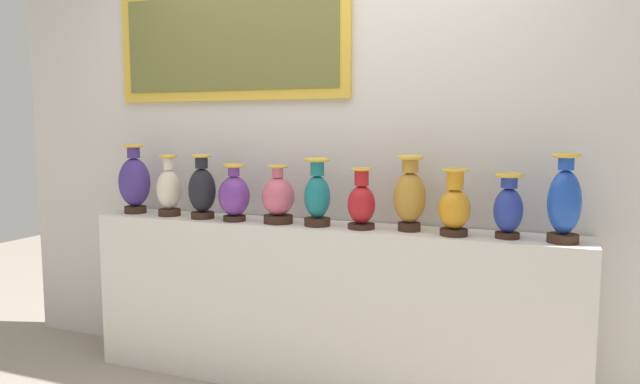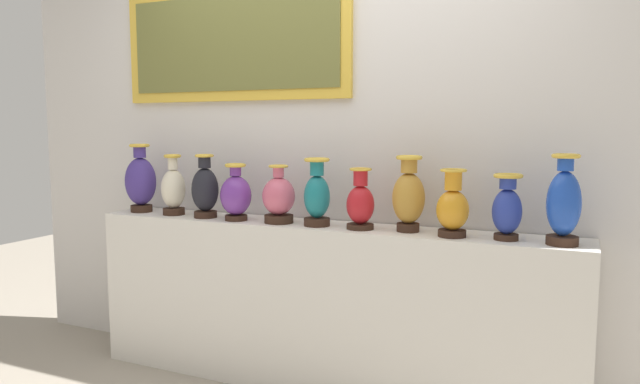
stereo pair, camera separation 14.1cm
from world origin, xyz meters
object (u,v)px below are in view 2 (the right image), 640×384
Objects in this scene: vase_ivory at (173,189)px; vase_sapphire at (564,204)px; vase_ochre at (409,196)px; vase_indigo at (141,181)px; vase_onyx at (205,190)px; vase_amber at (453,208)px; vase_violet at (236,195)px; vase_teal at (318,196)px; vase_rose at (279,198)px; vase_crimson at (360,203)px; vase_cobalt at (507,209)px.

vase_sapphire is (2.15, -0.02, 0.03)m from vase_ivory.
vase_indigo is at bearing -179.71° from vase_ochre.
vase_amber is (1.43, -0.01, -0.02)m from vase_onyx.
vase_ochre is (0.98, 0.05, 0.03)m from vase_violet.
vase_ivory is 1.00× the size of vase_teal.
vase_teal is (1.21, -0.02, -0.03)m from vase_indigo.
vase_rose is 0.95m from vase_amber.
vase_rose is at bearing 179.33° from vase_teal.
vase_sapphire is at bearing -0.91° from vase_crimson.
vase_crimson is 0.82× the size of vase_ochre.
vase_amber reaches higher than vase_violet.
vase_ochre is 0.94× the size of vase_sapphire.
vase_indigo is 1.34× the size of vase_crimson.
vase_rose is at bearing -179.79° from vase_cobalt.
vase_onyx is (0.24, -0.01, 0.01)m from vase_ivory.
vase_onyx reaches higher than vase_violet.
vase_indigo is at bearing 179.57° from vase_cobalt.
vase_ivory is at bearing 179.12° from vase_amber.
vase_ivory is at bearing 179.47° from vase_teal.
vase_rose is 0.72m from vase_ochre.
vase_ochre is (1.44, 0.02, 0.02)m from vase_ivory.
vase_indigo reaches higher than vase_onyx.
vase_indigo reaches higher than vase_ivory.
vase_crimson is at bearing 1.67° from vase_violet.
vase_onyx is at bearing -179.57° from vase_cobalt.
vase_ivory is at bearing 176.32° from vase_violet.
vase_sapphire is at bearing 0.21° from vase_violet.
vase_sapphire is at bearing -0.69° from vase_rose.
vase_indigo is 0.50m from vase_onyx.
vase_ivory and vase_teal have the same top height.
vase_onyx is 0.22m from vase_violet.
vase_violet is 0.84× the size of vase_ochre.
vase_sapphire is (0.72, -0.05, 0.01)m from vase_ochre.
vase_amber reaches higher than vase_crimson.
vase_ivory is 0.98× the size of vase_onyx.
vase_teal reaches higher than vase_cobalt.
vase_violet is at bearing -177.62° from vase_teal.
vase_cobalt is (0.47, -0.03, -0.03)m from vase_ochre.
vase_indigo is 0.98m from vase_rose.
vase_teal is at bearing -1.11° from vase_indigo.
vase_indigo reaches higher than vase_violet.
vase_indigo is 0.72m from vase_violet.
vase_rose is 1.03× the size of vase_cobalt.
vase_crimson is (0.24, 0.00, -0.03)m from vase_teal.
vase_ivory is 1.17× the size of vase_cobalt.
vase_teal is (0.24, -0.00, 0.02)m from vase_rose.
vase_cobalt is at bearing -0.43° from vase_indigo.
vase_ivory is 1.91m from vase_cobalt.
vase_rose is 0.79× the size of vase_sapphire.
vase_rose is 0.88× the size of vase_teal.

